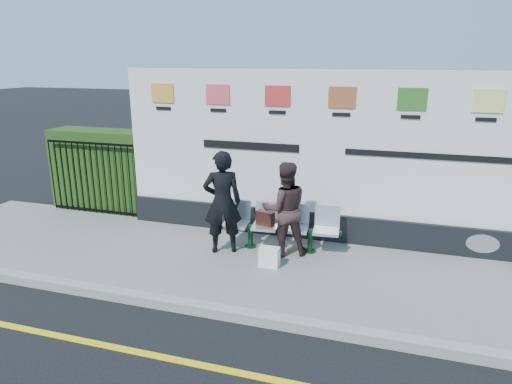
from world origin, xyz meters
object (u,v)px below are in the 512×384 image
bench (280,238)px  woman_left (222,202)px  woman_right (285,209)px  billboard (339,170)px

bench → woman_left: size_ratio=1.13×
bench → woman_right: size_ratio=1.25×
woman_left → woman_right: size_ratio=1.10×
bench → woman_left: woman_left is taller
billboard → woman_right: billboard is taller
bench → woman_right: woman_right is taller
woman_left → woman_right: bearing=166.7°
billboard → woman_right: (-0.75, -0.88, -0.51)m
bench → woman_left: (-0.91, -0.35, 0.66)m
billboard → bench: (-0.86, -0.73, -1.09)m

